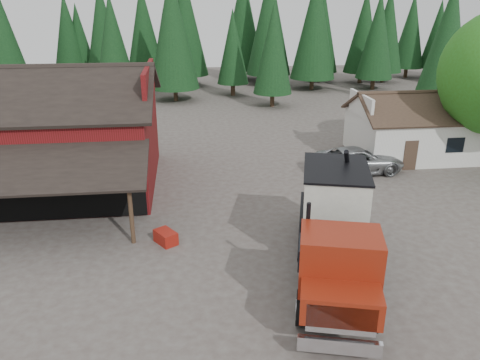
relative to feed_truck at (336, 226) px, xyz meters
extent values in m
plane|color=#4A403A|center=(-2.79, 1.44, -2.16)|extent=(120.00, 120.00, 0.00)
cube|color=maroon|center=(-13.79, 11.44, 0.34)|extent=(12.00, 10.00, 5.00)
cube|color=black|center=(-13.79, 8.94, 3.84)|extent=(12.80, 5.53, 2.35)
cube|color=black|center=(-13.79, 13.94, 3.84)|extent=(12.80, 5.53, 2.35)
cube|color=maroon|center=(-7.79, 11.44, 3.84)|extent=(0.25, 7.00, 2.00)
cube|color=black|center=(-13.79, 4.84, 1.24)|extent=(12.40, 3.53, 1.44)
cylinder|color=#382619|center=(-8.39, 3.54, -0.76)|extent=(0.20, 0.20, 2.80)
cube|color=black|center=(-13.79, 6.39, -0.16)|extent=(11.70, 0.08, 3.90)
cube|color=silver|center=(10.21, 14.44, -0.66)|extent=(8.00, 6.00, 3.00)
cube|color=#38281E|center=(10.21, 12.94, 1.59)|extent=(8.60, 3.42, 1.80)
cube|color=#38281E|center=(10.21, 15.94, 1.59)|extent=(8.60, 3.42, 1.80)
cube|color=silver|center=(6.21, 14.44, 1.59)|extent=(0.20, 4.20, 1.50)
cube|color=silver|center=(14.21, 14.44, 1.59)|extent=(0.20, 4.20, 1.50)
cube|color=#38281E|center=(8.71, 11.42, -1.16)|extent=(0.90, 0.06, 2.00)
cube|color=black|center=(11.71, 11.42, -0.56)|extent=(1.20, 0.06, 1.00)
sphere|color=#286216|center=(13.01, 12.24, 2.84)|extent=(4.40, 4.40, 4.40)
cylinder|color=#382619|center=(3.21, 31.44, -1.36)|extent=(0.44, 0.44, 1.60)
cone|color=black|center=(3.21, 31.44, 3.74)|extent=(3.96, 3.96, 9.00)
cylinder|color=#382619|center=(19.21, 27.44, -1.36)|extent=(0.44, 0.44, 1.60)
cone|color=black|center=(19.21, 27.44, 4.74)|extent=(4.84, 4.84, 11.00)
cylinder|color=#382619|center=(-6.79, 35.44, -1.36)|extent=(0.44, 0.44, 1.60)
cone|color=black|center=(-6.79, 35.44, 5.24)|extent=(5.28, 5.28, 12.00)
cylinder|color=black|center=(-2.02, -2.98, -1.55)|extent=(0.70, 1.29, 1.23)
cylinder|color=black|center=(0.26, -3.58, -1.55)|extent=(0.70, 1.29, 1.23)
cylinder|color=black|center=(-0.64, 2.23, -1.55)|extent=(0.70, 1.29, 1.23)
cylinder|color=black|center=(1.64, 1.62, -1.55)|extent=(0.70, 1.29, 1.23)
cylinder|color=black|center=(-0.23, 3.74, -1.55)|extent=(0.70, 1.29, 1.23)
cylinder|color=black|center=(2.05, 3.14, -1.55)|extent=(0.70, 1.29, 1.23)
cube|color=black|center=(0.04, 0.19, -1.10)|extent=(3.67, 9.64, 0.45)
cube|color=silver|center=(-1.33, -4.96, -1.55)|extent=(2.55, 0.86, 0.50)
cube|color=silver|center=(-1.30, -4.85, -0.65)|extent=(2.09, 0.66, 1.01)
cube|color=maroon|center=(-1.13, -4.20, -0.48)|extent=(2.81, 2.06, 0.95)
cube|color=maroon|center=(-0.75, -2.79, 0.14)|extent=(3.09, 2.54, 2.08)
cube|color=black|center=(-0.98, -3.66, 0.47)|extent=(2.30, 0.69, 1.01)
cylinder|color=black|center=(-1.58, -1.53, 0.75)|extent=(0.19, 0.19, 2.02)
cube|color=black|center=(-0.46, -1.71, 0.08)|extent=(2.69, 0.84, 1.80)
cube|color=black|center=(0.45, 1.71, -0.80)|extent=(4.44, 7.02, 0.18)
cube|color=silver|center=(0.45, 1.71, 0.87)|extent=(3.45, 4.24, 1.80)
cone|color=silver|center=(0.45, 1.71, -0.26)|extent=(3.02, 3.02, 0.79)
cube|color=black|center=(0.45, 1.71, 1.79)|extent=(3.58, 4.38, 0.09)
cylinder|color=black|center=(1.50, 3.05, 0.75)|extent=(1.41, 2.25, 3.42)
cube|color=maroon|center=(0.49, 4.48, -0.48)|extent=(0.88, 1.04, 0.50)
cylinder|color=silver|center=(0.68, -2.42, -1.21)|extent=(0.90, 1.25, 0.63)
imported|color=#9C9FA3|center=(5.21, 11.44, -1.35)|extent=(6.00, 3.06, 1.62)
cube|color=maroon|center=(-6.89, 3.33, -1.86)|extent=(1.19, 1.30, 0.60)
camera|label=1|loc=(-5.70, -16.05, 8.47)|focal=35.00mm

